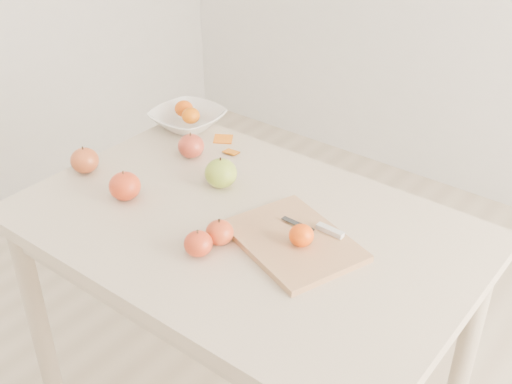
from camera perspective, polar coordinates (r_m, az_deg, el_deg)
The scene contains 15 objects.
table at distance 1.74m, azimuth -1.02°, elevation -5.40°, with size 1.20×0.80×0.75m.
cutting_board at distance 1.61m, azimuth 3.32°, elevation -4.36°, with size 0.33×0.24×0.02m, color tan.
board_tangerine at distance 1.57m, azimuth 4.05°, elevation -3.86°, with size 0.06×0.06×0.05m, color #E73C08.
fruit_bowl at distance 2.18m, azimuth -6.09°, elevation 6.47°, with size 0.23×0.23×0.06m, color white.
bowl_tangerine_near at distance 2.19m, azimuth -6.43°, elevation 7.38°, with size 0.06×0.06×0.05m, color orange.
bowl_tangerine_far at distance 2.14m, azimuth -5.82°, elevation 6.78°, with size 0.06×0.06×0.05m, color #D96507.
orange_peel_a at distance 2.09m, azimuth -2.93°, elevation 4.62°, with size 0.06×0.04×0.00m, color #D3630E.
orange_peel_b at distance 2.01m, azimuth -2.22°, elevation 3.51°, with size 0.04×0.04×0.00m, color #C4620D.
paring_knife at distance 1.63m, azimuth 6.12°, elevation -3.33°, with size 0.17×0.05×0.01m.
apple_green at distance 1.82m, azimuth -3.14°, elevation 1.69°, with size 0.09×0.09×0.08m, color olive.
apple_red_a at distance 1.99m, azimuth -5.80°, elevation 4.09°, with size 0.08×0.08×0.07m, color maroon.
apple_red_b at distance 1.80m, azimuth -11.59°, elevation 0.52°, with size 0.09×0.09×0.08m, color maroon.
apple_red_e at distance 1.56m, azimuth -5.16°, elevation -4.60°, with size 0.07×0.07×0.06m, color #A11814.
apple_red_c at distance 1.60m, azimuth -3.26°, elevation -3.62°, with size 0.07×0.07×0.06m, color maroon.
apple_red_d at distance 1.96m, azimuth -14.99°, elevation 2.73°, with size 0.08×0.08×0.08m, color maroon.
Camera 1 is at (0.88, -1.07, 1.71)m, focal length 45.00 mm.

